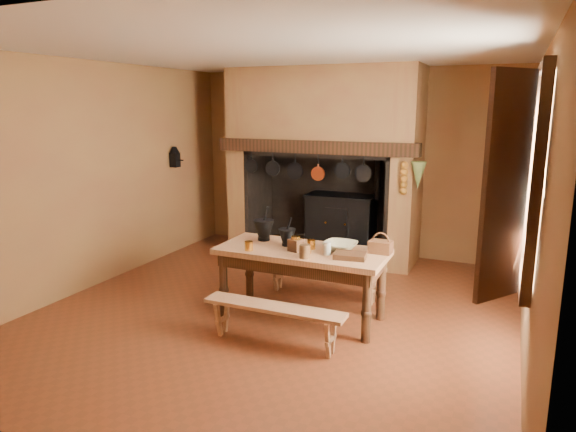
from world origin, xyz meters
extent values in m
plane|color=#632D17|center=(0.00, 0.00, 0.00)|extent=(5.50, 5.50, 0.00)
plane|color=silver|center=(0.00, 0.00, 2.80)|extent=(5.50, 5.50, 0.00)
cube|color=olive|center=(0.00, 2.75, 1.40)|extent=(5.00, 0.02, 2.80)
cube|color=olive|center=(-2.50, 0.00, 1.40)|extent=(0.02, 5.50, 2.80)
cube|color=olive|center=(2.50, 0.00, 1.40)|extent=(0.02, 5.50, 2.80)
cube|color=olive|center=(0.00, -2.75, 1.40)|extent=(5.00, 0.02, 2.80)
cube|color=olive|center=(-1.55, 2.30, 1.40)|extent=(0.30, 0.90, 2.80)
cube|color=olive|center=(0.95, 2.30, 1.40)|extent=(0.30, 0.90, 2.80)
cube|color=olive|center=(-0.30, 2.30, 2.20)|extent=(2.20, 0.90, 1.20)
cube|color=black|center=(-0.30, 1.90, 1.69)|extent=(2.95, 0.22, 0.18)
cube|color=black|center=(-0.30, 2.72, 0.80)|extent=(2.20, 0.06, 1.60)
cube|color=black|center=(-0.30, 2.30, 0.01)|extent=(2.20, 0.90, 0.02)
cube|color=black|center=(-0.05, 2.45, 0.45)|extent=(1.00, 0.50, 0.90)
cube|color=black|center=(-0.05, 2.43, 0.92)|extent=(1.04, 0.54, 0.04)
cube|color=black|center=(-0.05, 2.19, 0.55)|extent=(0.35, 0.02, 0.45)
cylinder|color=black|center=(0.50, 2.45, 1.25)|extent=(0.10, 0.10, 0.70)
cylinder|color=gold|center=(-0.20, 2.17, 0.55)|extent=(0.03, 0.03, 0.03)
cylinder|color=gold|center=(0.10, 2.17, 0.55)|extent=(0.03, 0.03, 0.03)
cylinder|color=gold|center=(-1.05, 2.30, 0.10)|extent=(0.40, 0.40, 0.20)
cylinder|color=gold|center=(-1.00, 2.05, 0.09)|extent=(0.34, 0.34, 0.18)
cube|color=black|center=(-1.25, 2.40, 0.08)|extent=(0.18, 0.18, 0.16)
cone|color=#596731|center=(1.18, 1.79, 1.38)|extent=(0.20, 0.20, 0.35)
cube|color=white|center=(2.48, -0.40, 1.70)|extent=(0.02, 1.00, 1.60)
cube|color=#3C1E13|center=(2.45, -0.40, 2.54)|extent=(0.08, 1.16, 0.08)
cube|color=#3C1E13|center=(2.45, -0.40, 0.86)|extent=(0.08, 1.16, 0.08)
cube|color=#3C1E13|center=(2.25, -1.08, 1.70)|extent=(0.29, 0.39, 1.60)
cube|color=#3C1E13|center=(2.25, 0.28, 1.70)|extent=(0.29, 0.39, 1.60)
cube|color=black|center=(-2.42, 1.55, 1.45)|extent=(0.12, 0.12, 0.22)
cone|color=black|center=(-2.42, 1.55, 1.60)|extent=(0.16, 0.16, 0.10)
cylinder|color=black|center=(-2.33, 1.55, 1.45)|extent=(0.12, 0.02, 0.02)
cube|color=tan|center=(0.32, -0.04, 0.74)|extent=(1.79, 0.79, 0.06)
cube|color=#3C1E13|center=(0.32, -0.04, 0.64)|extent=(1.67, 0.67, 0.14)
cylinder|color=#3C1E13|center=(-0.48, -0.34, 0.36)|extent=(0.09, 0.09, 0.71)
cylinder|color=#3C1E13|center=(1.11, -0.34, 0.36)|extent=(0.09, 0.09, 0.71)
cylinder|color=#3C1E13|center=(-0.48, 0.26, 0.36)|extent=(0.09, 0.09, 0.71)
cylinder|color=#3C1E13|center=(1.11, 0.26, 0.36)|extent=(0.09, 0.09, 0.71)
cube|color=tan|center=(0.32, -0.74, 0.38)|extent=(1.41, 0.25, 0.04)
cube|color=tan|center=(0.32, 0.65, 0.40)|extent=(1.48, 0.26, 0.04)
cylinder|color=black|center=(-0.21, 0.12, 0.79)|extent=(0.14, 0.14, 0.04)
cone|color=black|center=(-0.21, 0.12, 0.91)|extent=(0.23, 0.23, 0.19)
cylinder|color=black|center=(-0.18, 0.12, 1.07)|extent=(0.10, 0.05, 0.19)
cylinder|color=black|center=(0.12, 0.01, 0.79)|extent=(0.11, 0.11, 0.03)
cone|color=black|center=(0.12, 0.01, 0.88)|extent=(0.19, 0.19, 0.15)
cylinder|color=black|center=(0.14, 0.01, 1.02)|extent=(0.07, 0.02, 0.15)
cube|color=#3C1E13|center=(0.28, -0.13, 0.84)|extent=(0.16, 0.16, 0.13)
cylinder|color=gold|center=(0.28, -0.13, 0.92)|extent=(0.09, 0.09, 0.03)
cylinder|color=black|center=(0.34, -0.13, 0.95)|extent=(0.11, 0.05, 0.03)
cylinder|color=gold|center=(-0.17, -0.32, 0.82)|extent=(0.10, 0.10, 0.10)
cylinder|color=gold|center=(0.41, 0.00, 0.82)|extent=(0.11, 0.11, 0.10)
imported|color=#C0BC94|center=(0.70, 0.08, 0.82)|extent=(0.36, 0.36, 0.09)
cylinder|color=brown|center=(0.47, -0.34, 0.84)|extent=(0.12, 0.12, 0.14)
cylinder|color=beige|center=(0.63, -0.13, 0.84)|extent=(0.09, 0.09, 0.13)
cube|color=#512F18|center=(1.11, 0.14, 0.84)|extent=(0.23, 0.17, 0.13)
torus|color=#512F18|center=(1.11, 0.14, 0.90)|extent=(0.18, 0.02, 0.18)
cube|color=#3C1E13|center=(0.88, -0.16, 0.80)|extent=(0.34, 0.26, 0.05)
imported|color=gold|center=(0.45, -0.28, 0.82)|extent=(0.13, 0.13, 0.09)
camera|label=1|loc=(2.28, -4.88, 2.26)|focal=32.00mm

